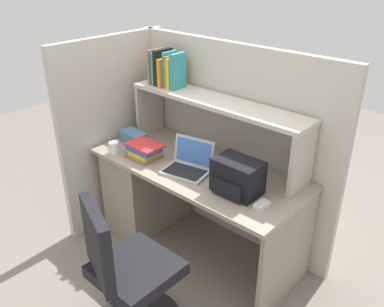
{
  "coord_description": "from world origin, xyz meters",
  "views": [
    {
      "loc": [
        1.7,
        -1.92,
        2.11
      ],
      "look_at": [
        0.0,
        -0.05,
        0.85
      ],
      "focal_mm": 38.05,
      "sensor_mm": 36.0,
      "label": 1
    }
  ],
  "objects_px": {
    "laptop": "(189,164)",
    "tissue_box": "(134,137)",
    "backpack": "(237,177)",
    "office_chair": "(128,280)",
    "computer_mouse": "(262,205)",
    "paper_cup": "(114,148)"
  },
  "relations": [
    {
      "from": "tissue_box",
      "to": "office_chair",
      "type": "distance_m",
      "value": 1.23
    },
    {
      "from": "backpack",
      "to": "tissue_box",
      "type": "distance_m",
      "value": 1.05
    },
    {
      "from": "backpack",
      "to": "computer_mouse",
      "type": "xyz_separation_m",
      "value": [
        0.22,
        -0.04,
        -0.09
      ]
    },
    {
      "from": "computer_mouse",
      "to": "tissue_box",
      "type": "distance_m",
      "value": 1.27
    },
    {
      "from": "laptop",
      "to": "computer_mouse",
      "type": "relative_size",
      "value": 3.41
    },
    {
      "from": "backpack",
      "to": "office_chair",
      "type": "xyz_separation_m",
      "value": [
        -0.2,
        -0.76,
        -0.44
      ]
    },
    {
      "from": "backpack",
      "to": "paper_cup",
      "type": "xyz_separation_m",
      "value": [
        -1.02,
        -0.18,
        -0.06
      ]
    },
    {
      "from": "laptop",
      "to": "office_chair",
      "type": "relative_size",
      "value": 0.38
    },
    {
      "from": "backpack",
      "to": "tissue_box",
      "type": "relative_size",
      "value": 1.36
    },
    {
      "from": "laptop",
      "to": "paper_cup",
      "type": "relative_size",
      "value": 3.95
    },
    {
      "from": "laptop",
      "to": "backpack",
      "type": "xyz_separation_m",
      "value": [
        0.41,
        0.0,
        0.06
      ]
    },
    {
      "from": "office_chair",
      "to": "tissue_box",
      "type": "bearing_deg",
      "value": -22.58
    },
    {
      "from": "paper_cup",
      "to": "tissue_box",
      "type": "xyz_separation_m",
      "value": [
        -0.03,
        0.22,
        0.01
      ]
    },
    {
      "from": "laptop",
      "to": "backpack",
      "type": "bearing_deg",
      "value": 0.13
    },
    {
      "from": "tissue_box",
      "to": "office_chair",
      "type": "relative_size",
      "value": 0.24
    },
    {
      "from": "paper_cup",
      "to": "computer_mouse",
      "type": "bearing_deg",
      "value": 6.38
    },
    {
      "from": "laptop",
      "to": "computer_mouse",
      "type": "bearing_deg",
      "value": -3.43
    },
    {
      "from": "computer_mouse",
      "to": "tissue_box",
      "type": "relative_size",
      "value": 0.47
    },
    {
      "from": "laptop",
      "to": "paper_cup",
      "type": "distance_m",
      "value": 0.63
    },
    {
      "from": "laptop",
      "to": "office_chair",
      "type": "distance_m",
      "value": 0.88
    },
    {
      "from": "laptop",
      "to": "backpack",
      "type": "distance_m",
      "value": 0.42
    },
    {
      "from": "laptop",
      "to": "tissue_box",
      "type": "bearing_deg",
      "value": 176.43
    }
  ]
}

